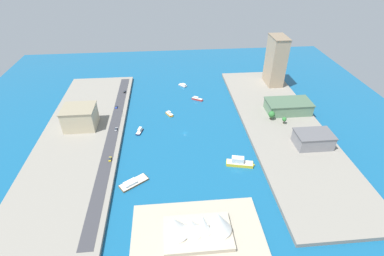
{
  "coord_description": "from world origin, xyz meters",
  "views": [
    {
      "loc": [
        12.94,
        212.78,
        149.32
      ],
      "look_at": [
        -6.82,
        -3.12,
        2.67
      ],
      "focal_mm": 27.14,
      "sensor_mm": 36.0,
      "label": 1
    }
  ],
  "objects_px": {
    "apartment_midrise_tan": "(276,61)",
    "sedan_silver": "(116,129)",
    "traffic_light_waterfront": "(122,113)",
    "warehouse_low_gray": "(313,139)",
    "tugboat_red": "(197,99)",
    "ferry_yellow_fast": "(239,162)",
    "barge_flat_brown": "(133,183)",
    "office_block_beige": "(80,117)",
    "patrol_launch_navy": "(140,131)",
    "terminal_long_green": "(288,106)",
    "hatchback_blue": "(116,107)",
    "opera_landmark": "(198,227)",
    "taxi_yellow_cab": "(110,159)",
    "yacht_sleek_gray": "(183,85)",
    "suv_black": "(125,92)",
    "water_taxi_orange": "(169,114)"
  },
  "relations": [
    {
      "from": "tugboat_red",
      "to": "suv_black",
      "type": "relative_size",
      "value": 2.68
    },
    {
      "from": "tugboat_red",
      "to": "suv_black",
      "type": "xyz_separation_m",
      "value": [
        78.47,
        -18.77,
        2.73
      ]
    },
    {
      "from": "opera_landmark",
      "to": "hatchback_blue",
      "type": "bearing_deg",
      "value": -66.85
    },
    {
      "from": "terminal_long_green",
      "to": "warehouse_low_gray",
      "type": "xyz_separation_m",
      "value": [
        -0.56,
        54.6,
        0.29
      ]
    },
    {
      "from": "barge_flat_brown",
      "to": "sedan_silver",
      "type": "xyz_separation_m",
      "value": [
        19.59,
        -65.51,
        2.96
      ]
    },
    {
      "from": "terminal_long_green",
      "to": "sedan_silver",
      "type": "height_order",
      "value": "terminal_long_green"
    },
    {
      "from": "office_block_beige",
      "to": "tugboat_red",
      "type": "bearing_deg",
      "value": -157.46
    },
    {
      "from": "water_taxi_orange",
      "to": "traffic_light_waterfront",
      "type": "bearing_deg",
      "value": 5.49
    },
    {
      "from": "sedan_silver",
      "to": "tugboat_red",
      "type": "bearing_deg",
      "value": -145.21
    },
    {
      "from": "suv_black",
      "to": "taxi_yellow_cab",
      "type": "bearing_deg",
      "value": 90.16
    },
    {
      "from": "barge_flat_brown",
      "to": "warehouse_low_gray",
      "type": "bearing_deg",
      "value": -168.82
    },
    {
      "from": "patrol_launch_navy",
      "to": "yacht_sleek_gray",
      "type": "distance_m",
      "value": 100.92
    },
    {
      "from": "water_taxi_orange",
      "to": "hatchback_blue",
      "type": "relative_size",
      "value": 2.28
    },
    {
      "from": "terminal_long_green",
      "to": "hatchback_blue",
      "type": "distance_m",
      "value": 169.6
    },
    {
      "from": "ferry_yellow_fast",
      "to": "warehouse_low_gray",
      "type": "relative_size",
      "value": 0.76
    },
    {
      "from": "office_block_beige",
      "to": "traffic_light_waterfront",
      "type": "distance_m",
      "value": 37.93
    },
    {
      "from": "patrol_launch_navy",
      "to": "terminal_long_green",
      "type": "distance_m",
      "value": 144.23
    },
    {
      "from": "yacht_sleek_gray",
      "to": "taxi_yellow_cab",
      "type": "height_order",
      "value": "taxi_yellow_cab"
    },
    {
      "from": "barge_flat_brown",
      "to": "taxi_yellow_cab",
      "type": "distance_m",
      "value": 31.11
    },
    {
      "from": "barge_flat_brown",
      "to": "suv_black",
      "type": "height_order",
      "value": "suv_black"
    },
    {
      "from": "patrol_launch_navy",
      "to": "traffic_light_waterfront",
      "type": "height_order",
      "value": "traffic_light_waterfront"
    },
    {
      "from": "yacht_sleek_gray",
      "to": "opera_landmark",
      "type": "xyz_separation_m",
      "value": [
        4.62,
        202.81,
        8.05
      ]
    },
    {
      "from": "barge_flat_brown",
      "to": "sedan_silver",
      "type": "bearing_deg",
      "value": -73.35
    },
    {
      "from": "barge_flat_brown",
      "to": "office_block_beige",
      "type": "height_order",
      "value": "office_block_beige"
    },
    {
      "from": "tugboat_red",
      "to": "office_block_beige",
      "type": "xyz_separation_m",
      "value": [
        110.02,
        45.65,
        11.54
      ]
    },
    {
      "from": "traffic_light_waterfront",
      "to": "apartment_midrise_tan",
      "type": "bearing_deg",
      "value": -160.09
    },
    {
      "from": "traffic_light_waterfront",
      "to": "patrol_launch_navy",
      "type": "bearing_deg",
      "value": 126.25
    },
    {
      "from": "tugboat_red",
      "to": "ferry_yellow_fast",
      "type": "relative_size",
      "value": 0.56
    },
    {
      "from": "traffic_light_waterfront",
      "to": "warehouse_low_gray",
      "type": "bearing_deg",
      "value": 159.67
    },
    {
      "from": "yacht_sleek_gray",
      "to": "taxi_yellow_cab",
      "type": "distance_m",
      "value": 146.19
    },
    {
      "from": "apartment_midrise_tan",
      "to": "yacht_sleek_gray",
      "type": "bearing_deg",
      "value": -4.06
    },
    {
      "from": "yacht_sleek_gray",
      "to": "warehouse_low_gray",
      "type": "distance_m",
      "value": 160.71
    },
    {
      "from": "taxi_yellow_cab",
      "to": "opera_landmark",
      "type": "distance_m",
      "value": 94.04
    },
    {
      "from": "office_block_beige",
      "to": "sedan_silver",
      "type": "xyz_separation_m",
      "value": [
        -31.39,
        8.99,
        -8.78
      ]
    },
    {
      "from": "ferry_yellow_fast",
      "to": "taxi_yellow_cab",
      "type": "xyz_separation_m",
      "value": [
        99.15,
        -11.26,
        1.43
      ]
    },
    {
      "from": "yacht_sleek_gray",
      "to": "traffic_light_waterfront",
      "type": "height_order",
      "value": "traffic_light_waterfront"
    },
    {
      "from": "opera_landmark",
      "to": "water_taxi_orange",
      "type": "bearing_deg",
      "value": -84.75
    },
    {
      "from": "barge_flat_brown",
      "to": "opera_landmark",
      "type": "relative_size",
      "value": 0.53
    },
    {
      "from": "hatchback_blue",
      "to": "taxi_yellow_cab",
      "type": "bearing_deg",
      "value": 93.59
    },
    {
      "from": "yacht_sleek_gray",
      "to": "terminal_long_green",
      "type": "bearing_deg",
      "value": 143.61
    },
    {
      "from": "yacht_sleek_gray",
      "to": "ferry_yellow_fast",
      "type": "bearing_deg",
      "value": 103.5
    },
    {
      "from": "apartment_midrise_tan",
      "to": "sedan_silver",
      "type": "height_order",
      "value": "apartment_midrise_tan"
    },
    {
      "from": "barge_flat_brown",
      "to": "suv_black",
      "type": "xyz_separation_m",
      "value": [
        19.43,
        -138.92,
        2.93
      ]
    },
    {
      "from": "patrol_launch_navy",
      "to": "hatchback_blue",
      "type": "relative_size",
      "value": 2.43
    },
    {
      "from": "barge_flat_brown",
      "to": "terminal_long_green",
      "type": "relative_size",
      "value": 0.5
    },
    {
      "from": "yacht_sleek_gray",
      "to": "hatchback_blue",
      "type": "bearing_deg",
      "value": 35.31
    },
    {
      "from": "tugboat_red",
      "to": "water_taxi_orange",
      "type": "relative_size",
      "value": 1.2
    },
    {
      "from": "opera_landmark",
      "to": "apartment_midrise_tan",
      "type": "bearing_deg",
      "value": -119.03
    },
    {
      "from": "office_block_beige",
      "to": "warehouse_low_gray",
      "type": "xyz_separation_m",
      "value": [
        -195.36,
        45.97,
        -3.79
      ]
    },
    {
      "from": "yacht_sleek_gray",
      "to": "suv_black",
      "type": "height_order",
      "value": "suv_black"
    }
  ]
}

